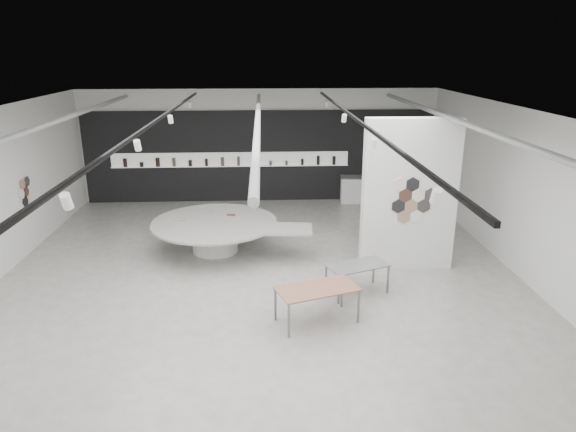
{
  "coord_description": "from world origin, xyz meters",
  "views": [
    {
      "loc": [
        0.1,
        -10.35,
        5.07
      ],
      "look_at": [
        0.67,
        1.2,
        1.28
      ],
      "focal_mm": 32.0,
      "sensor_mm": 36.0,
      "label": 1
    }
  ],
  "objects_px": {
    "partition_column": "(409,196)",
    "sample_table_stone": "(358,267)",
    "display_island": "(217,232)",
    "kitchen_counter": "(363,189)",
    "sample_table_wood": "(317,291)"
  },
  "relations": [
    {
      "from": "partition_column",
      "to": "sample_table_stone",
      "type": "bearing_deg",
      "value": -136.38
    },
    {
      "from": "display_island",
      "to": "kitchen_counter",
      "type": "xyz_separation_m",
      "value": [
        4.65,
        4.31,
        -0.09
      ]
    },
    {
      "from": "sample_table_stone",
      "to": "display_island",
      "type": "bearing_deg",
      "value": 141.33
    },
    {
      "from": "partition_column",
      "to": "sample_table_stone",
      "type": "xyz_separation_m",
      "value": [
        -1.41,
        -1.34,
        -1.2
      ]
    },
    {
      "from": "partition_column",
      "to": "sample_table_stone",
      "type": "height_order",
      "value": "partition_column"
    },
    {
      "from": "kitchen_counter",
      "to": "sample_table_stone",
      "type": "bearing_deg",
      "value": -97.16
    },
    {
      "from": "partition_column",
      "to": "kitchen_counter",
      "type": "height_order",
      "value": "partition_column"
    },
    {
      "from": "partition_column",
      "to": "kitchen_counter",
      "type": "relative_size",
      "value": 2.21
    },
    {
      "from": "partition_column",
      "to": "sample_table_wood",
      "type": "relative_size",
      "value": 2.13
    },
    {
      "from": "kitchen_counter",
      "to": "display_island",
      "type": "bearing_deg",
      "value": -132.44
    },
    {
      "from": "display_island",
      "to": "sample_table_stone",
      "type": "height_order",
      "value": "display_island"
    },
    {
      "from": "partition_column",
      "to": "sample_table_stone",
      "type": "relative_size",
      "value": 2.52
    },
    {
      "from": "sample_table_wood",
      "to": "sample_table_stone",
      "type": "bearing_deg",
      "value": 49.94
    },
    {
      "from": "display_island",
      "to": "sample_table_stone",
      "type": "xyz_separation_m",
      "value": [
        3.2,
        -2.56,
        0.07
      ]
    },
    {
      "from": "display_island",
      "to": "kitchen_counter",
      "type": "height_order",
      "value": "kitchen_counter"
    }
  ]
}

